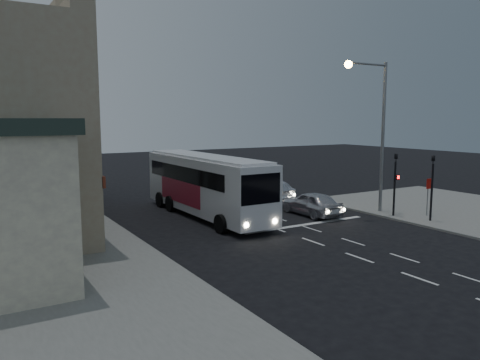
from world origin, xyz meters
TOP-DOWN VIEW (x-y plane):
  - ground at (0.00, 0.00)m, footprint 120.00×120.00m
  - road_markings at (1.29, 3.31)m, footprint 8.00×30.55m
  - tour_bus at (-1.72, 6.82)m, footprint 2.82×11.90m
  - car_suv at (3.88, 3.80)m, footprint 1.73×4.28m
  - car_sedan_a at (4.64, 9.44)m, footprint 1.64×4.31m
  - car_sedan_b at (4.03, 14.28)m, footprint 2.86×5.87m
  - car_sedan_c at (4.65, 20.43)m, footprint 2.97×5.09m
  - traffic_signal_main at (7.60, 0.78)m, footprint 0.25×0.35m
  - traffic_signal_side at (8.30, -1.20)m, footprint 0.18×0.15m
  - regulatory_sign at (9.30, -0.24)m, footprint 0.45×0.12m
  - streetlight at (7.34, 2.20)m, footprint 3.32×0.44m
  - street_tree at (-8.21, 15.02)m, footprint 4.00×4.00m

SIDE VIEW (x-z plane):
  - ground at x=0.00m, z-range 0.00..0.00m
  - road_markings at x=1.29m, z-range 0.00..0.01m
  - car_sedan_c at x=4.65m, z-range 0.00..1.33m
  - car_sedan_a at x=4.64m, z-range 0.00..1.40m
  - car_suv at x=3.88m, z-range 0.00..1.46m
  - car_sedan_b at x=4.03m, z-range 0.00..1.64m
  - regulatory_sign at x=9.30m, z-range 0.50..2.70m
  - tour_bus at x=-1.72m, z-range 0.15..3.79m
  - traffic_signal_main at x=7.60m, z-range 0.37..4.47m
  - traffic_signal_side at x=8.30m, z-range 0.37..4.47m
  - street_tree at x=-8.21m, z-range 1.40..7.60m
  - streetlight at x=7.34m, z-range 1.23..10.23m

